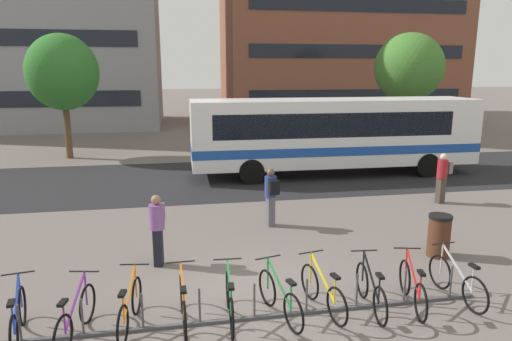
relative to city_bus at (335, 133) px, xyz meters
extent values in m
plane|color=#6B605B|center=(-5.16, -10.41, -1.78)|extent=(200.00, 200.00, 0.00)
cube|color=#232326|center=(-5.16, 0.00, -1.77)|extent=(80.00, 7.20, 0.01)
cube|color=white|center=(-0.06, 0.00, 0.07)|extent=(12.02, 2.65, 2.70)
cube|color=#1947A3|center=(-0.06, 0.00, -0.58)|extent=(12.04, 2.67, 0.36)
cube|color=black|center=(5.39, -0.04, 1.20)|extent=(1.02, 2.30, 0.40)
cube|color=black|center=(5.92, -0.05, 0.34)|extent=(0.10, 2.19, 1.40)
cube|color=black|center=(-0.35, 1.25, 0.48)|extent=(9.84, 0.14, 0.97)
cube|color=black|center=(-0.37, -1.24, 0.48)|extent=(9.84, 0.14, 0.97)
cylinder|color=black|center=(3.67, 1.13, -1.28)|extent=(1.00, 0.31, 1.00)
cylinder|color=black|center=(3.65, -1.18, -1.28)|extent=(1.00, 0.31, 1.00)
cylinder|color=black|center=(-3.77, 1.19, -1.28)|extent=(1.00, 0.31, 1.00)
cylinder|color=black|center=(-3.79, -1.12, -1.28)|extent=(1.00, 0.31, 1.00)
cube|color=#47474C|center=(-5.35, -10.94, -1.75)|extent=(8.77, 0.24, 0.06)
cylinder|color=#47474C|center=(-9.25, -11.01, -1.43)|extent=(0.04, 0.04, 0.70)
cylinder|color=#47474C|center=(-8.27, -11.00, -1.43)|extent=(0.04, 0.04, 0.70)
cylinder|color=#47474C|center=(-7.30, -10.98, -1.43)|extent=(0.04, 0.04, 0.70)
cylinder|color=#47474C|center=(-6.32, -10.96, -1.43)|extent=(0.04, 0.04, 0.70)
cylinder|color=#47474C|center=(-5.35, -10.94, -1.43)|extent=(0.04, 0.04, 0.70)
cylinder|color=#47474C|center=(-4.38, -10.93, -1.43)|extent=(0.04, 0.04, 0.70)
cylinder|color=#47474C|center=(-3.40, -10.91, -1.43)|extent=(0.04, 0.04, 0.70)
cylinder|color=#47474C|center=(-2.43, -10.89, -1.43)|extent=(0.04, 0.04, 0.70)
cylinder|color=#47474C|center=(-1.45, -10.87, -1.43)|extent=(0.04, 0.04, 0.70)
torus|color=black|center=(-9.39, -10.40, -1.42)|extent=(0.17, 0.70, 0.70)
torus|color=black|center=(-9.21, -11.40, -1.42)|extent=(0.17, 0.70, 0.70)
cube|color=#1E3DB2|center=(-9.31, -10.88, -1.11)|extent=(0.20, 0.91, 0.58)
cylinder|color=#1E3DB2|center=(-9.23, -11.30, -1.16)|extent=(0.03, 0.03, 0.55)
cube|color=black|center=(-9.23, -11.30, -0.90)|extent=(0.14, 0.23, 0.05)
cylinder|color=#1E3DB2|center=(-9.39, -10.42, -1.11)|extent=(0.04, 0.04, 0.65)
cylinder|color=black|center=(-9.39, -10.42, -0.80)|extent=(0.52, 0.12, 0.03)
torus|color=black|center=(-8.28, -10.52, -1.42)|extent=(0.17, 0.70, 0.70)
torus|color=black|center=(-8.46, -11.52, -1.42)|extent=(0.17, 0.70, 0.70)
cube|color=#702893|center=(-8.37, -11.00, -1.11)|extent=(0.20, 0.91, 0.58)
cylinder|color=#702893|center=(-8.44, -11.42, -1.16)|extent=(0.03, 0.03, 0.55)
cube|color=black|center=(-8.44, -11.42, -0.90)|extent=(0.14, 0.23, 0.05)
cylinder|color=#702893|center=(-8.28, -10.54, -1.11)|extent=(0.04, 0.04, 0.65)
cylinder|color=black|center=(-8.28, -10.54, -0.80)|extent=(0.52, 0.12, 0.03)
torus|color=black|center=(-7.44, -10.37, -1.42)|extent=(0.14, 0.70, 0.70)
torus|color=black|center=(-7.58, -11.38, -1.42)|extent=(0.14, 0.70, 0.70)
cube|color=orange|center=(-7.51, -10.85, -1.11)|extent=(0.16, 0.92, 0.58)
cylinder|color=orange|center=(-7.57, -11.28, -1.16)|extent=(0.03, 0.03, 0.55)
cube|color=black|center=(-7.57, -11.28, -0.90)|extent=(0.13, 0.23, 0.05)
cylinder|color=orange|center=(-7.44, -10.39, -1.11)|extent=(0.04, 0.04, 0.65)
cylinder|color=black|center=(-7.44, -10.39, -0.80)|extent=(0.52, 0.10, 0.03)
torus|color=black|center=(-6.63, -10.40, -1.42)|extent=(0.07, 0.71, 0.70)
torus|color=black|center=(-6.59, -11.42, -1.42)|extent=(0.07, 0.71, 0.70)
cube|color=orange|center=(-6.61, -10.89, -1.11)|extent=(0.07, 0.92, 0.58)
cylinder|color=orange|center=(-6.59, -11.32, -1.16)|extent=(0.03, 0.03, 0.55)
cube|color=black|center=(-6.59, -11.32, -0.90)|extent=(0.11, 0.22, 0.05)
cylinder|color=orange|center=(-6.63, -10.42, -1.11)|extent=(0.03, 0.03, 0.65)
cylinder|color=black|center=(-6.63, -10.42, -0.80)|extent=(0.52, 0.05, 0.03)
torus|color=black|center=(-5.77, -10.42, -1.42)|extent=(0.08, 0.71, 0.70)
torus|color=black|center=(-5.81, -11.44, -1.42)|extent=(0.08, 0.71, 0.70)
cube|color=#1E7F38|center=(-5.79, -10.91, -1.11)|extent=(0.08, 0.92, 0.58)
cylinder|color=#1E7F38|center=(-5.81, -11.34, -1.16)|extent=(0.03, 0.03, 0.55)
cube|color=black|center=(-5.81, -11.34, -0.90)|extent=(0.11, 0.22, 0.05)
cylinder|color=#1E7F38|center=(-5.77, -10.44, -1.11)|extent=(0.03, 0.03, 0.65)
cylinder|color=black|center=(-5.77, -10.44, -0.80)|extent=(0.52, 0.05, 0.03)
torus|color=black|center=(-5.02, -10.47, -1.42)|extent=(0.22, 0.69, 0.70)
torus|color=black|center=(-4.76, -11.46, -1.42)|extent=(0.22, 0.69, 0.70)
cube|color=#1E7F38|center=(-4.90, -10.95, -1.11)|extent=(0.26, 0.90, 0.58)
cylinder|color=#1E7F38|center=(-4.79, -11.36, -1.16)|extent=(0.04, 0.04, 0.55)
cube|color=black|center=(-4.79, -11.36, -0.90)|extent=(0.15, 0.24, 0.05)
cylinder|color=#1E7F38|center=(-5.02, -10.49, -1.11)|extent=(0.04, 0.04, 0.65)
cylinder|color=black|center=(-5.02, -10.49, -0.80)|extent=(0.51, 0.16, 0.03)
torus|color=black|center=(-4.15, -10.37, -1.42)|extent=(0.18, 0.70, 0.70)
torus|color=black|center=(-3.95, -11.37, -1.42)|extent=(0.18, 0.70, 0.70)
cube|color=yellow|center=(-4.06, -10.85, -1.11)|extent=(0.21, 0.91, 0.58)
cylinder|color=yellow|center=(-3.97, -11.27, -1.16)|extent=(0.04, 0.04, 0.55)
cube|color=black|center=(-3.97, -11.27, -0.90)|extent=(0.14, 0.24, 0.05)
cylinder|color=yellow|center=(-4.15, -10.39, -1.11)|extent=(0.04, 0.04, 0.65)
cylinder|color=black|center=(-4.15, -10.39, -0.80)|extent=(0.52, 0.13, 0.03)
torus|color=black|center=(-3.11, -10.48, -1.42)|extent=(0.11, 0.71, 0.70)
torus|color=black|center=(-3.20, -11.49, -1.42)|extent=(0.11, 0.71, 0.70)
cube|color=black|center=(-3.16, -10.96, -1.11)|extent=(0.11, 0.92, 0.58)
cylinder|color=black|center=(-3.19, -11.39, -1.16)|extent=(0.03, 0.03, 0.55)
cube|color=black|center=(-3.19, -11.39, -0.90)|extent=(0.12, 0.23, 0.05)
cylinder|color=black|center=(-3.12, -10.50, -1.11)|extent=(0.03, 0.03, 0.65)
cylinder|color=black|center=(-3.12, -10.50, -0.80)|extent=(0.52, 0.07, 0.03)
torus|color=black|center=(-2.22, -10.51, -1.42)|extent=(0.19, 0.70, 0.70)
torus|color=black|center=(-2.44, -11.50, -1.42)|extent=(0.19, 0.70, 0.70)
cube|color=red|center=(-2.33, -10.98, -1.11)|extent=(0.23, 0.91, 0.58)
cylinder|color=red|center=(-2.42, -11.40, -1.16)|extent=(0.04, 0.04, 0.55)
cube|color=black|center=(-2.42, -11.40, -0.90)|extent=(0.14, 0.24, 0.05)
cylinder|color=red|center=(-2.23, -10.52, -1.11)|extent=(0.04, 0.04, 0.65)
cylinder|color=black|center=(-2.23, -10.52, -0.80)|extent=(0.51, 0.14, 0.03)
torus|color=black|center=(-1.40, -10.40, -1.42)|extent=(0.10, 0.71, 0.70)
torus|color=black|center=(-1.31, -11.41, -1.42)|extent=(0.10, 0.71, 0.70)
cube|color=#B7BABF|center=(-1.35, -10.88, -1.11)|extent=(0.11, 0.92, 0.58)
cylinder|color=#B7BABF|center=(-1.32, -11.31, -1.16)|extent=(0.03, 0.03, 0.55)
cube|color=black|center=(-1.32, -11.31, -0.90)|extent=(0.12, 0.23, 0.05)
cylinder|color=#B7BABF|center=(-1.39, -10.42, -1.11)|extent=(0.03, 0.03, 0.65)
cylinder|color=black|center=(-1.39, -10.42, -0.80)|extent=(0.52, 0.07, 0.03)
cube|color=#565660|center=(-4.05, -6.04, -1.34)|extent=(0.24, 0.29, 0.87)
cylinder|color=navy|center=(-4.05, -6.04, -0.61)|extent=(0.39, 0.39, 0.59)
sphere|color=brown|center=(-4.05, -6.04, -0.20)|extent=(0.22, 0.22, 0.22)
cube|color=black|center=(-4.00, -6.30, -0.58)|extent=(0.31, 0.22, 0.40)
cube|color=#47382D|center=(2.06, -4.79, -1.34)|extent=(0.31, 0.27, 0.87)
cylinder|color=maroon|center=(2.06, -4.79, -0.60)|extent=(0.43, 0.43, 0.61)
sphere|color=beige|center=(2.06, -4.79, -0.19)|extent=(0.22, 0.22, 0.22)
cube|color=slate|center=(2.30, -4.71, -0.57)|extent=(0.26, 0.32, 0.40)
cube|color=black|center=(-7.12, -8.27, -1.34)|extent=(0.23, 0.28, 0.88)
cylinder|color=#7F4C93|center=(-7.12, -8.27, -0.61)|extent=(0.38, 0.38, 0.57)
sphere|color=#936B4C|center=(-7.12, -8.27, -0.21)|extent=(0.22, 0.22, 0.22)
cube|color=slate|center=(-7.09, -8.01, -0.58)|extent=(0.30, 0.21, 0.40)
cylinder|color=#4C2819|center=(-0.50, -8.88, -1.30)|extent=(0.52, 0.52, 0.95)
cylinder|color=black|center=(-0.50, -8.88, -0.79)|extent=(0.55, 0.55, 0.08)
cylinder|color=brown|center=(-12.03, 5.76, -0.42)|extent=(0.32, 0.32, 2.71)
ellipsoid|color=#2D7028|center=(-12.03, 5.76, 2.51)|extent=(3.45, 3.45, 3.70)
cylinder|color=brown|center=(7.39, 7.95, -0.39)|extent=(0.32, 0.32, 2.78)
ellipsoid|color=#427A2D|center=(7.39, 7.95, 2.75)|extent=(4.14, 4.14, 4.11)
cube|color=black|center=(-17.87, 15.14, 0.65)|extent=(17.63, 0.06, 1.10)
cube|color=black|center=(8.66, 18.75, 0.43)|extent=(18.75, 0.06, 1.10)
cube|color=black|center=(8.66, 18.75, 4.11)|extent=(18.75, 0.06, 1.10)
cube|color=black|center=(8.66, 18.75, 7.79)|extent=(18.75, 0.06, 1.10)
camera|label=1|loc=(-6.59, -18.25, 2.63)|focal=31.88mm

